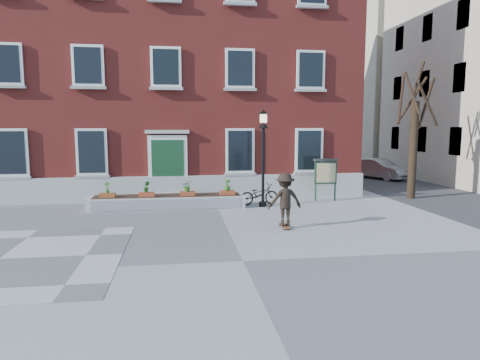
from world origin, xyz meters
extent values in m
plane|color=gray|center=(0.00, 0.00, 0.00)|extent=(100.00, 100.00, 0.00)
imported|color=black|center=(1.81, 7.44, 0.44)|extent=(1.77, 0.92, 0.89)
imported|color=#B4B6B9|center=(10.94, 15.14, 0.62)|extent=(2.80, 3.99, 1.25)
cube|color=maroon|center=(-2.00, 14.00, 6.00)|extent=(18.00, 10.00, 12.00)
cube|color=#ABABA5|center=(-2.00, 8.88, 0.55)|extent=(18.00, 0.24, 1.10)
cube|color=#AAABA5|center=(-2.00, 8.75, 0.10)|extent=(2.60, 0.80, 0.20)
cube|color=#A4A39F|center=(-2.00, 8.90, 0.30)|extent=(2.20, 0.50, 0.20)
cube|color=white|center=(-2.00, 8.92, 1.65)|extent=(1.70, 0.12, 2.50)
cube|color=#153A20|center=(-2.00, 8.87, 1.55)|extent=(1.40, 0.06, 2.30)
cube|color=#ADADA8|center=(-2.00, 8.88, 3.05)|extent=(1.90, 0.25, 0.15)
cube|color=silver|center=(-8.40, 8.90, 2.20)|extent=(1.30, 0.10, 2.00)
cube|color=black|center=(-8.40, 8.85, 2.20)|extent=(1.08, 0.04, 1.78)
cube|color=#999994|center=(-8.40, 8.84, 1.14)|extent=(1.44, 0.20, 0.12)
cube|color=white|center=(-8.40, 8.90, 5.80)|extent=(1.30, 0.10, 1.70)
cube|color=black|center=(-8.40, 8.85, 5.80)|extent=(1.08, 0.04, 1.48)
cube|color=gray|center=(-8.40, 8.84, 4.89)|extent=(1.44, 0.20, 0.12)
cube|color=silver|center=(-5.20, 8.90, 2.20)|extent=(1.30, 0.10, 2.00)
cube|color=black|center=(-5.20, 8.85, 2.20)|extent=(1.08, 0.04, 1.78)
cube|color=gray|center=(-5.20, 8.84, 1.14)|extent=(1.44, 0.20, 0.12)
cube|color=white|center=(-5.20, 8.90, 5.80)|extent=(1.30, 0.10, 1.70)
cube|color=black|center=(-5.20, 8.85, 5.80)|extent=(1.08, 0.04, 1.48)
cube|color=gray|center=(-5.20, 8.84, 4.89)|extent=(1.44, 0.20, 0.12)
cube|color=white|center=(-2.00, 8.90, 5.80)|extent=(1.30, 0.10, 1.70)
cube|color=black|center=(-2.00, 8.85, 5.80)|extent=(1.08, 0.04, 1.48)
cube|color=#9E9F9A|center=(-2.00, 8.84, 4.89)|extent=(1.44, 0.20, 0.12)
cube|color=gray|center=(-2.00, 8.84, 8.49)|extent=(1.44, 0.20, 0.12)
cube|color=silver|center=(1.20, 8.90, 2.20)|extent=(1.30, 0.10, 2.00)
cube|color=black|center=(1.20, 8.85, 2.20)|extent=(1.08, 0.04, 1.78)
cube|color=#989994|center=(1.20, 8.84, 1.14)|extent=(1.44, 0.20, 0.12)
cube|color=white|center=(1.20, 8.90, 5.80)|extent=(1.30, 0.10, 1.70)
cube|color=black|center=(1.20, 8.85, 5.80)|extent=(1.08, 0.04, 1.48)
cube|color=#9B9B96|center=(1.20, 8.84, 4.89)|extent=(1.44, 0.20, 0.12)
cube|color=#9B9B96|center=(1.20, 8.84, 8.49)|extent=(1.44, 0.20, 0.12)
cube|color=white|center=(4.40, 8.90, 2.20)|extent=(1.30, 0.10, 2.00)
cube|color=black|center=(4.40, 8.85, 2.20)|extent=(1.08, 0.04, 1.78)
cube|color=gray|center=(4.40, 8.84, 1.14)|extent=(1.44, 0.20, 0.12)
cube|color=silver|center=(4.40, 8.90, 5.80)|extent=(1.30, 0.10, 1.70)
cube|color=black|center=(4.40, 8.85, 5.80)|extent=(1.08, 0.04, 1.48)
cube|color=#9E9D99|center=(4.40, 8.84, 4.89)|extent=(1.44, 0.20, 0.12)
cube|color=#969691|center=(4.40, 8.84, 8.49)|extent=(1.44, 0.20, 0.12)
cube|color=beige|center=(-2.00, 7.20, 0.25)|extent=(6.20, 1.10, 0.50)
cube|color=silver|center=(-2.00, 6.64, 0.25)|extent=(5.80, 0.02, 0.40)
cube|color=black|center=(-2.00, 7.20, 0.50)|extent=(5.80, 0.90, 0.06)
cube|color=brown|center=(-4.30, 6.95, 0.60)|extent=(0.60, 0.25, 0.20)
imported|color=#28671F|center=(-4.30, 6.95, 0.92)|extent=(0.24, 0.24, 0.45)
cube|color=#993A21|center=(-2.80, 6.95, 0.60)|extent=(0.60, 0.25, 0.20)
imported|color=#225C1B|center=(-2.80, 6.95, 0.92)|extent=(0.25, 0.25, 0.45)
cube|color=#963D20|center=(-1.20, 6.95, 0.60)|extent=(0.60, 0.25, 0.20)
imported|color=#2E5B1B|center=(-1.20, 6.95, 0.92)|extent=(0.40, 0.40, 0.45)
cube|color=#993E21|center=(0.40, 6.95, 0.60)|extent=(0.60, 0.25, 0.20)
imported|color=#315F1C|center=(0.40, 6.95, 0.92)|extent=(0.25, 0.25, 0.45)
cylinder|color=black|center=(9.00, 8.00, 2.20)|extent=(0.36, 0.36, 4.40)
cylinder|color=#312115|center=(9.51, 8.00, 4.29)|extent=(0.12, 1.12, 2.23)
cylinder|color=#301E15|center=(9.17, 8.52, 4.55)|extent=(1.18, 0.49, 1.97)
cylinder|color=black|center=(8.51, 8.36, 4.55)|extent=(0.88, 1.14, 2.35)
cylinder|color=black|center=(8.70, 7.78, 4.73)|extent=(0.60, 0.77, 1.90)
cylinder|color=#312216|center=(9.20, 7.37, 4.24)|extent=(1.39, 0.55, 1.95)
cylinder|color=black|center=(9.16, 8.13, 5.37)|extent=(0.43, 0.48, 1.58)
cube|color=#3C3C3F|center=(12.00, 18.00, 0.00)|extent=(8.00, 36.00, 0.01)
cube|color=#BCB497|center=(18.00, 26.00, 6.50)|extent=(10.00, 11.00, 13.00)
cube|color=#342F2D|center=(18.00, 26.00, 13.25)|extent=(10.40, 11.40, 0.50)
cube|color=black|center=(13.04, 10.80, 2.50)|extent=(0.08, 1.00, 1.50)
cube|color=black|center=(13.04, 14.00, 2.50)|extent=(0.08, 1.00, 1.50)
cube|color=black|center=(13.04, 17.20, 2.50)|extent=(0.08, 1.00, 1.50)
cube|color=black|center=(13.04, 10.80, 5.80)|extent=(0.08, 1.00, 1.50)
cube|color=black|center=(13.04, 14.00, 5.80)|extent=(0.08, 1.00, 1.50)
cube|color=black|center=(13.04, 17.20, 5.80)|extent=(0.08, 1.00, 1.50)
cube|color=black|center=(13.04, 10.80, 9.00)|extent=(0.08, 1.00, 1.50)
cube|color=black|center=(13.04, 14.00, 9.00)|extent=(0.08, 1.00, 1.50)
cube|color=black|center=(13.04, 17.20, 9.00)|extent=(0.08, 1.00, 1.50)
cylinder|color=black|center=(1.88, 7.01, 0.10)|extent=(0.32, 0.32, 0.20)
cylinder|color=black|center=(1.88, 7.01, 1.60)|extent=(0.12, 0.12, 3.20)
cone|color=black|center=(1.88, 7.01, 3.35)|extent=(0.40, 0.40, 0.30)
cube|color=beige|center=(1.88, 7.01, 3.60)|extent=(0.24, 0.24, 0.34)
cone|color=black|center=(1.88, 7.01, 3.85)|extent=(0.40, 0.40, 0.16)
cylinder|color=#193323|center=(4.44, 7.96, 0.90)|extent=(0.08, 0.08, 1.80)
cylinder|color=#1A3427|center=(5.34, 7.96, 0.90)|extent=(0.08, 0.08, 1.80)
cube|color=#183021|center=(4.89, 7.96, 1.25)|extent=(1.00, 0.10, 1.00)
cube|color=beige|center=(4.89, 7.90, 1.25)|extent=(0.85, 0.02, 0.85)
cube|color=#393531|center=(4.89, 7.96, 1.82)|extent=(1.10, 0.16, 0.10)
cube|color=brown|center=(1.86, 3.22, 0.06)|extent=(0.22, 0.78, 0.03)
cylinder|color=black|center=(1.77, 2.94, 0.03)|extent=(0.03, 0.05, 0.05)
cylinder|color=black|center=(1.95, 2.94, 0.03)|extent=(0.03, 0.05, 0.05)
cylinder|color=black|center=(1.77, 3.50, 0.03)|extent=(0.03, 0.05, 0.05)
cylinder|color=black|center=(1.95, 3.50, 0.03)|extent=(0.03, 0.05, 0.05)
imported|color=black|center=(1.86, 3.22, 0.94)|extent=(1.16, 0.73, 1.73)
camera|label=1|loc=(-1.51, -10.05, 3.29)|focal=32.00mm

